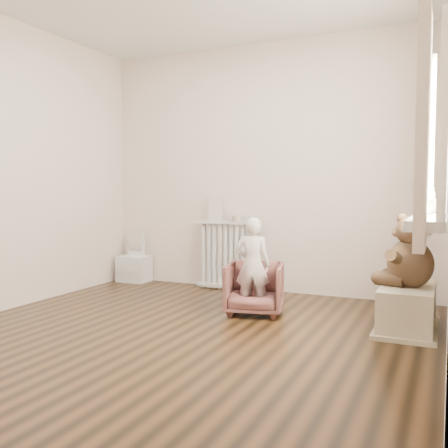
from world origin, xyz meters
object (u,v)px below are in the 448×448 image
at_px(radiator, 228,253).
at_px(child, 252,265).
at_px(armchair, 254,288).
at_px(teddy_bear, 411,243).
at_px(toy_bench, 407,304).
at_px(plush_cat, 427,201).
at_px(toy_vanity, 134,258).

bearing_deg(radiator, child, -55.37).
distance_m(armchair, child, 0.22).
relative_size(radiator, teddy_bear, 1.36).
bearing_deg(toy_bench, radiator, 155.68).
bearing_deg(plush_cat, armchair, 154.93).
height_order(armchair, teddy_bear, teddy_bear).
bearing_deg(child, plush_cat, 148.85).
height_order(toy_vanity, plush_cat, plush_cat).
xyz_separation_m(radiator, armchair, (0.63, -0.87, -0.17)).
height_order(child, toy_bench, child).
bearing_deg(plush_cat, teddy_bear, 99.04).
bearing_deg(child, teddy_bear, 168.35).
xyz_separation_m(toy_bench, plush_cat, (0.14, -0.51, 0.80)).
xyz_separation_m(armchair, teddy_bear, (1.26, -0.01, 0.45)).
bearing_deg(teddy_bear, armchair, -163.19).
xyz_separation_m(armchair, toy_bench, (1.25, 0.02, -0.02)).
bearing_deg(armchair, child, -103.61).
bearing_deg(armchair, plush_cat, -33.01).
distance_m(child, plush_cat, 1.56).
height_order(child, plush_cat, plush_cat).
distance_m(toy_bench, teddy_bear, 0.47).
height_order(radiator, armchair, radiator).
xyz_separation_m(toy_vanity, plush_cat, (3.21, -1.32, 0.72)).
distance_m(toy_vanity, toy_bench, 3.18).
relative_size(armchair, plush_cat, 2.10).
bearing_deg(armchair, teddy_bear, -13.92).
distance_m(toy_vanity, teddy_bear, 3.22).
distance_m(child, toy_bench, 1.27).
height_order(radiator, plush_cat, plush_cat).
xyz_separation_m(child, toy_bench, (1.25, 0.07, -0.23)).
distance_m(child, teddy_bear, 1.28).
relative_size(armchair, teddy_bear, 0.90).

